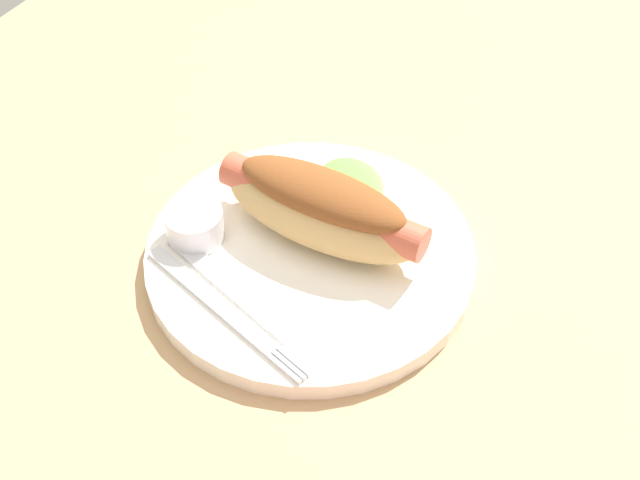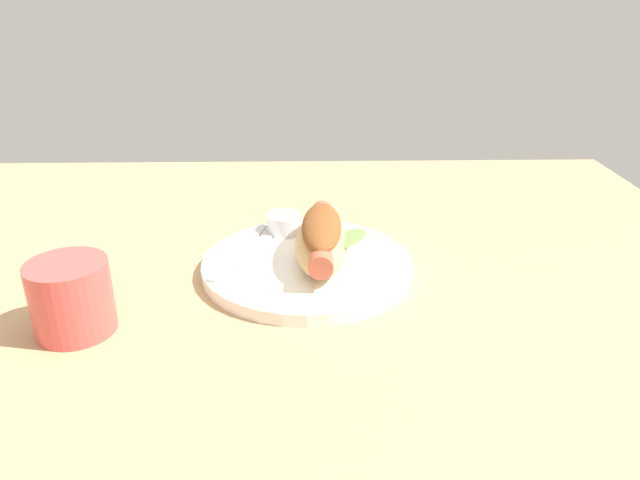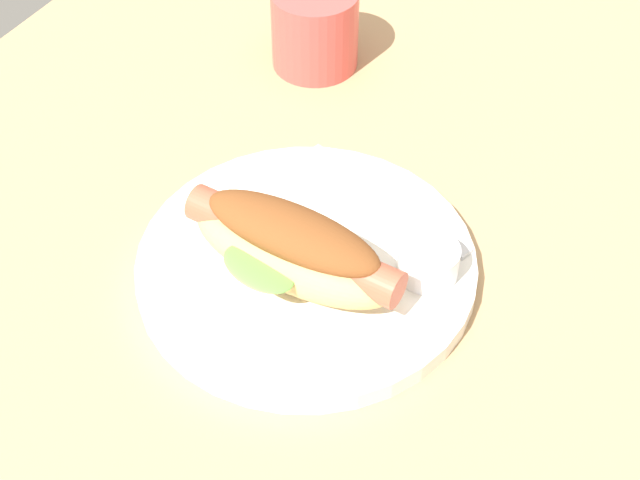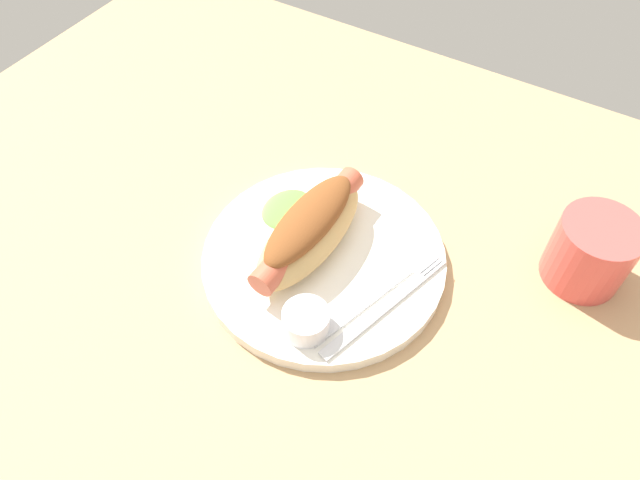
{
  "view_description": "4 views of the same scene",
  "coord_description": "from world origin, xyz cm",
  "px_view_note": "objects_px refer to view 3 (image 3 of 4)",
  "views": [
    {
      "loc": [
        -38.09,
        -24.96,
        50.33
      ],
      "look_at": [
        0.98,
        -4.13,
        4.29
      ],
      "focal_mm": 47.6,
      "sensor_mm": 36.0,
      "label": 1
    },
    {
      "loc": [
        2.25,
        -69.14,
        34.43
      ],
      "look_at": [
        3.68,
        -4.12,
        4.99
      ],
      "focal_mm": 33.32,
      "sensor_mm": 36.0,
      "label": 2
    },
    {
      "loc": [
        45.19,
        22.47,
        55.97
      ],
      "look_at": [
        3.37,
        -0.76,
        5.83
      ],
      "focal_mm": 54.22,
      "sensor_mm": 36.0,
      "label": 3
    },
    {
      "loc": [
        -17.08,
        30.13,
        51.93
      ],
      "look_at": [
        1.53,
        -0.91,
        6.3
      ],
      "focal_mm": 33.03,
      "sensor_mm": 36.0,
      "label": 4
    }
  ],
  "objects_px": {
    "sauce_ramekin": "(428,261)",
    "knife": "(385,220)",
    "plate": "(306,266)",
    "fork": "(389,201)",
    "hot_dog": "(292,247)",
    "drinking_cup": "(315,28)"
  },
  "relations": [
    {
      "from": "plate",
      "to": "drinking_cup",
      "type": "relative_size",
      "value": 3.17
    },
    {
      "from": "sauce_ramekin",
      "to": "fork",
      "type": "distance_m",
      "value": 0.08
    },
    {
      "from": "plate",
      "to": "hot_dog",
      "type": "xyz_separation_m",
      "value": [
        0.02,
        -0.0,
        0.04
      ]
    },
    {
      "from": "sauce_ramekin",
      "to": "knife",
      "type": "distance_m",
      "value": 0.06
    },
    {
      "from": "hot_dog",
      "to": "sauce_ramekin",
      "type": "height_order",
      "value": "hot_dog"
    },
    {
      "from": "plate",
      "to": "fork",
      "type": "height_order",
      "value": "fork"
    },
    {
      "from": "sauce_ramekin",
      "to": "knife",
      "type": "xyz_separation_m",
      "value": [
        -0.03,
        -0.05,
        -0.01
      ]
    },
    {
      "from": "knife",
      "to": "fork",
      "type": "bearing_deg",
      "value": -54.05
    },
    {
      "from": "fork",
      "to": "drinking_cup",
      "type": "distance_m",
      "value": 0.22
    },
    {
      "from": "hot_dog",
      "to": "drinking_cup",
      "type": "distance_m",
      "value": 0.29
    },
    {
      "from": "sauce_ramekin",
      "to": "fork",
      "type": "relative_size",
      "value": 0.28
    },
    {
      "from": "fork",
      "to": "drinking_cup",
      "type": "relative_size",
      "value": 2.03
    },
    {
      "from": "plate",
      "to": "knife",
      "type": "xyz_separation_m",
      "value": [
        -0.06,
        0.03,
        0.01
      ]
    },
    {
      "from": "hot_dog",
      "to": "sauce_ramekin",
      "type": "distance_m",
      "value": 0.1
    },
    {
      "from": "fork",
      "to": "knife",
      "type": "distance_m",
      "value": 0.02
    },
    {
      "from": "plate",
      "to": "hot_dog",
      "type": "distance_m",
      "value": 0.04
    },
    {
      "from": "sauce_ramekin",
      "to": "plate",
      "type": "bearing_deg",
      "value": -70.09
    },
    {
      "from": "hot_dog",
      "to": "knife",
      "type": "relative_size",
      "value": 1.29
    },
    {
      "from": "knife",
      "to": "sauce_ramekin",
      "type": "bearing_deg",
      "value": 165.4
    },
    {
      "from": "plate",
      "to": "fork",
      "type": "relative_size",
      "value": 1.57
    },
    {
      "from": "sauce_ramekin",
      "to": "drinking_cup",
      "type": "bearing_deg",
      "value": -134.45
    },
    {
      "from": "sauce_ramekin",
      "to": "knife",
      "type": "bearing_deg",
      "value": -122.71
    }
  ]
}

